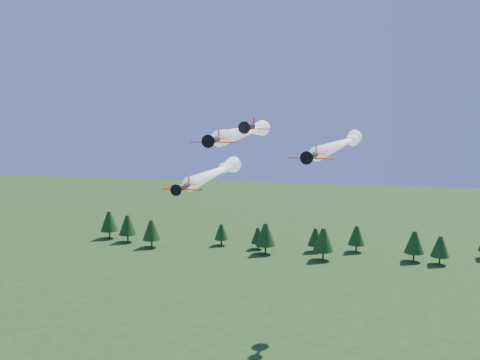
% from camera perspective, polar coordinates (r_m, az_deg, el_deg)
% --- Properties ---
extents(plane_lead, '(6.76, 57.05, 3.70)m').
position_cam_1_polar(plane_lead, '(109.04, 0.97, 5.26)').
color(plane_lead, black).
rests_on(plane_lead, ground).
extents(plane_left, '(6.83, 41.89, 3.70)m').
position_cam_1_polar(plane_left, '(112.81, -2.29, 0.96)').
color(plane_left, black).
rests_on(plane_left, ground).
extents(plane_right, '(13.00, 61.02, 3.70)m').
position_cam_1_polar(plane_right, '(120.30, 10.94, 3.88)').
color(plane_right, black).
rests_on(plane_right, ground).
extents(plane_slot, '(7.89, 8.60, 2.79)m').
position_cam_1_polar(plane_slot, '(97.20, 1.00, 5.69)').
color(plane_slot, black).
rests_on(plane_slot, ground).
extents(treeline, '(170.37, 21.69, 11.62)m').
position_cam_1_polar(treeline, '(202.67, 6.09, -5.90)').
color(treeline, '#382314').
rests_on(treeline, ground).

